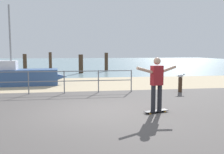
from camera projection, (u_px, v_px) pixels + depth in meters
ground_plane at (92, 121)px, 6.77m from camera, size 24.00×10.00×0.04m
beach_strip at (82, 84)px, 14.63m from camera, size 24.00×6.00×0.04m
sea_surface at (77, 62)px, 42.15m from camera, size 72.00×50.00×0.04m
railing_fence at (28, 79)px, 10.84m from camera, size 9.37×0.05×1.05m
sailboat at (20, 76)px, 13.77m from camera, size 5.00×1.65×4.43m
skateboard at (156, 111)px, 7.65m from camera, size 0.82×0.43×0.08m
skateboarder at (157, 81)px, 7.55m from camera, size 1.41×0.51×1.65m
bollard_short at (180, 85)px, 11.44m from camera, size 0.18×0.18×0.71m
seagull at (181, 76)px, 11.40m from camera, size 0.48×0.21×0.18m
groyne_post_0 at (25, 63)px, 22.08m from camera, size 0.34×0.34×1.67m
groyne_post_1 at (50, 64)px, 19.87m from camera, size 0.24×0.24×1.84m
groyne_post_2 at (81, 64)px, 21.34m from camera, size 0.39×0.39×1.63m
groyne_post_3 at (106, 62)px, 23.57m from camera, size 0.33×0.33×1.77m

